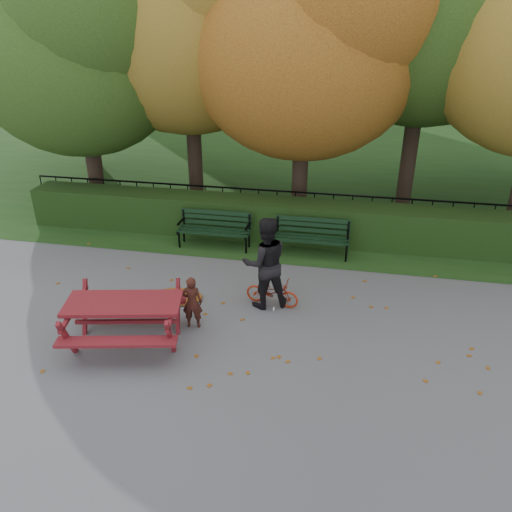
% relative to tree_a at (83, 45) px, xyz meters
% --- Properties ---
extents(ground, '(90.00, 90.00, 0.00)m').
position_rel_tree_a_xyz_m(ground, '(5.19, -5.58, -4.52)').
color(ground, slate).
rests_on(ground, ground).
extents(grass_strip, '(90.00, 90.00, 0.00)m').
position_rel_tree_a_xyz_m(grass_strip, '(5.19, 8.42, -4.52)').
color(grass_strip, '#1C3D15').
rests_on(grass_strip, ground).
extents(hedge, '(13.00, 0.90, 1.00)m').
position_rel_tree_a_xyz_m(hedge, '(5.19, -1.08, -4.02)').
color(hedge, black).
rests_on(hedge, ground).
extents(iron_fence, '(14.00, 0.04, 1.02)m').
position_rel_tree_a_xyz_m(iron_fence, '(5.19, -0.28, -3.98)').
color(iron_fence, black).
rests_on(iron_fence, ground).
extents(tree_a, '(5.88, 5.60, 7.48)m').
position_rel_tree_a_xyz_m(tree_a, '(0.00, 0.00, 0.00)').
color(tree_a, '#31231C').
rests_on(tree_a, ground).
extents(tree_b, '(6.72, 6.40, 8.79)m').
position_rel_tree_a_xyz_m(tree_b, '(2.74, 1.17, 0.88)').
color(tree_b, '#31231C').
rests_on(tree_b, ground).
extents(tree_c, '(6.30, 6.00, 8.00)m').
position_rel_tree_a_xyz_m(tree_c, '(6.02, 0.38, 0.30)').
color(tree_c, '#31231C').
rests_on(tree_c, ground).
extents(bench_left, '(1.80, 0.57, 0.88)m').
position_rel_tree_a_xyz_m(bench_left, '(3.89, -1.88, -4.00)').
color(bench_left, black).
rests_on(bench_left, ground).
extents(bench_right, '(1.80, 0.57, 0.88)m').
position_rel_tree_a_xyz_m(bench_right, '(6.29, -1.88, -4.00)').
color(bench_right, black).
rests_on(bench_right, ground).
extents(picnic_table, '(2.25, 1.96, 0.96)m').
position_rel_tree_a_xyz_m(picnic_table, '(3.44, -6.12, -3.86)').
color(picnic_table, maroon).
rests_on(picnic_table, ground).
extents(leaf_pile, '(1.21, 1.03, 0.07)m').
position_rel_tree_a_xyz_m(leaf_pile, '(3.81, -4.49, -4.48)').
color(leaf_pile, maroon).
rests_on(leaf_pile, ground).
extents(leaf_scatter, '(9.00, 5.70, 0.01)m').
position_rel_tree_a_xyz_m(leaf_scatter, '(5.19, -5.28, -4.51)').
color(leaf_scatter, maroon).
rests_on(leaf_scatter, ground).
extents(child, '(0.41, 0.30, 1.04)m').
position_rel_tree_a_xyz_m(child, '(4.43, -5.41, -4.00)').
color(child, '#3E1A13').
rests_on(child, ground).
extents(adult, '(1.12, 1.01, 1.87)m').
position_rel_tree_a_xyz_m(adult, '(5.60, -4.39, -3.58)').
color(adult, black).
rests_on(adult, ground).
extents(bicycle, '(1.13, 0.55, 0.57)m').
position_rel_tree_a_xyz_m(bicycle, '(5.74, -4.36, -4.24)').
color(bicycle, '#A7280F').
rests_on(bicycle, ground).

